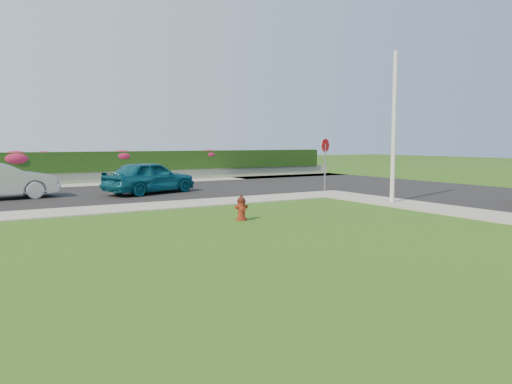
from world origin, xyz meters
TOP-DOWN VIEW (x-y plane):
  - ground at (0.00, 0.00)m, footprint 120.00×120.00m
  - street_right at (12.00, 4.00)m, footprint 8.00×32.00m
  - street_far at (-5.00, 14.00)m, footprint 26.00×8.00m
  - curb_corner at (7.00, 9.00)m, footprint 2.00×2.00m
  - sidewalk_beyond at (-1.00, 19.00)m, footprint 34.00×2.00m
  - retaining_wall at (-1.00, 20.50)m, footprint 34.00×0.40m
  - hedge at (-1.00, 20.60)m, footprint 32.00×0.90m
  - fire_hydrant at (0.23, 4.78)m, footprint 0.37×0.35m
  - sedan_teal at (0.38, 12.97)m, footprint 4.39×2.90m
  - utility_pole at (6.90, 5.43)m, footprint 0.16×0.16m
  - stop_sign at (7.44, 9.97)m, footprint 0.63×0.20m
  - flower_clump_c at (-4.01, 20.50)m, footprint 1.54×0.99m
  - flower_clump_d at (-2.67, 20.50)m, footprint 1.01×0.65m
  - flower_clump_e at (1.43, 20.50)m, footprint 1.30×0.84m
  - flower_clump_f at (6.82, 20.50)m, footprint 1.20×0.77m

SIDE VIEW (x-z plane):
  - ground at x=0.00m, z-range 0.00..0.00m
  - street_right at x=12.00m, z-range 0.00..0.04m
  - street_far at x=-5.00m, z-range 0.00..0.04m
  - curb_corner at x=7.00m, z-range 0.00..0.04m
  - sidewalk_beyond at x=-1.00m, z-range 0.00..0.04m
  - retaining_wall at x=-1.00m, z-range 0.00..0.60m
  - fire_hydrant at x=0.23m, z-range -0.02..0.71m
  - sedan_teal at x=0.38m, z-range 0.04..1.43m
  - hedge at x=-1.00m, z-range 0.60..1.70m
  - flower_clump_c at x=-4.01m, z-range 1.01..1.78m
  - flower_clump_e at x=1.43m, z-range 1.12..1.77m
  - flower_clump_f at x=6.82m, z-range 1.16..1.76m
  - flower_clump_d at x=-2.67m, z-range 1.25..1.75m
  - stop_sign at x=7.44m, z-range 0.57..2.97m
  - utility_pole at x=6.90m, z-range 0.00..5.44m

